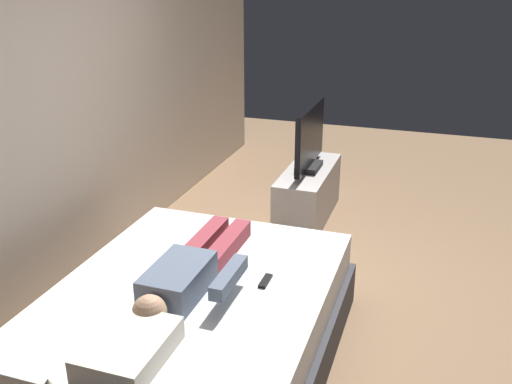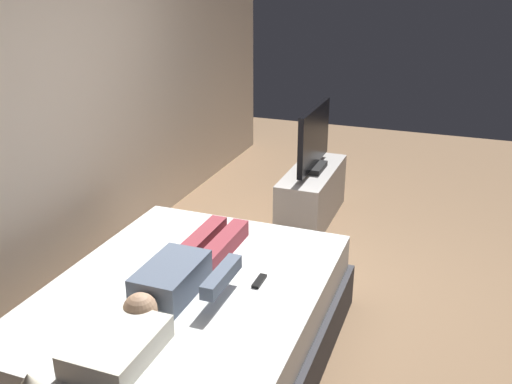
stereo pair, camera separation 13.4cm
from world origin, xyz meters
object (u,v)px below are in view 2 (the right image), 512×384
(tv_stand, at_px, (312,195))
(remote, at_px, (259,281))
(pillow, at_px, (118,346))
(person, at_px, (185,270))
(bed, at_px, (188,325))
(tv, at_px, (314,140))

(tv_stand, bearing_deg, remote, -173.03)
(pillow, bearing_deg, person, 1.39)
(pillow, bearing_deg, bed, -0.00)
(person, xyz_separation_m, tv_stand, (2.28, -0.14, -0.37))
(bed, bearing_deg, tv, -3.16)
(bed, distance_m, pillow, 0.77)
(person, bearing_deg, tv, -3.63)
(person, distance_m, tv_stand, 2.31)
(pillow, relative_size, tv_stand, 0.44)
(pillow, height_order, remote, pillow)
(tv, bearing_deg, bed, 176.84)
(person, bearing_deg, bed, -148.97)
(person, relative_size, tv_stand, 1.15)
(pillow, xyz_separation_m, tv, (3.00, -0.13, 0.18))
(person, relative_size, remote, 8.40)
(remote, bearing_deg, tv, 6.97)
(pillow, xyz_separation_m, person, (0.72, 0.02, 0.02))
(pillow, distance_m, remote, 0.95)
(person, relative_size, tv, 1.43)
(remote, xyz_separation_m, tv_stand, (2.13, 0.26, -0.30))
(bed, relative_size, tv_stand, 1.83)
(tv_stand, height_order, tv, tv)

